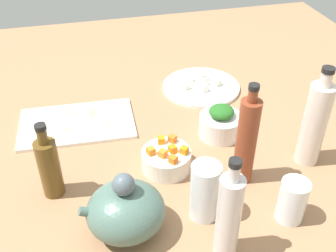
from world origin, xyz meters
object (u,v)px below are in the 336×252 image
Objects in this scene: cutting_board at (77,123)px; bottle_2 at (246,140)px; bottle_1 at (315,123)px; drinking_glass_0 at (292,201)px; bottle_0 at (229,216)px; bottle_3 at (49,166)px; plate_tofu at (201,87)px; drinking_glass_1 at (205,191)px; bowl_carrots at (166,160)px; bowl_greens at (220,126)px; teapot at (126,210)px.

cutting_board is 52.38cm from bottle_2.
bottle_1 reaches higher than bottle_2.
bottle_2 reaches higher than drinking_glass_0.
bottle_1 is (-58.24, 30.70, 11.45)cm from cutting_board.
bottle_0 is 1.23× the size of bottle_3.
bottle_2 is at bearing 7.32° from bottle_1.
bottle_1 is 1.36× the size of bottle_3.
bottle_0 reaches higher than plate_tofu.
bottle_0 reaches higher than drinking_glass_1.
bottle_1 reaches higher than bowl_carrots.
bottle_0 is at bearing 96.55° from drinking_glass_1.
plate_tofu is at bearing -88.06° from drinking_glass_0.
bottle_0 is at bearing 35.41° from bottle_1.
bowl_carrots is at bearing -44.90° from drinking_glass_0.
bottle_3 is at bearing 37.69° from plate_tofu.
bowl_carrots is at bearing -25.27° from bottle_2.
bottle_0 is (-27.04, 52.88, 10.17)cm from cutting_board.
bottle_0 is 2.36× the size of drinking_glass_0.
bottle_0 is at bearing 59.02° from bottle_2.
plate_tofu is 0.94× the size of bottle_1.
bottle_1 is (-36.85, 5.76, 9.29)cm from bowl_carrots.
bowl_greens is at bearing -92.59° from bottle_2.
drinking_glass_0 is at bearing 110.60° from bottle_2.
bowl_greens is 20.95cm from bowl_carrots.
bottle_0 is at bearing 101.43° from bowl_carrots.
cutting_board is 60.25cm from bottle_0.
bottle_1 is at bearing 152.21° from cutting_board.
drinking_glass_0 is at bearing 98.05° from bowl_greens.
bowl_greens is at bearing 84.13° from plate_tofu.
bottle_3 is (34.14, -25.91, -2.39)cm from bottle_0.
bowl_greens reaches higher than cutting_board.
bottle_3 is (65.34, -3.72, -3.67)cm from bottle_1.
bottle_3 is 36.33cm from drinking_glass_1.
bottle_1 is 65.55cm from bottle_3.
bottle_3 is (15.24, -15.69, 2.07)cm from teapot.
bottle_2 reaches higher than drinking_glass_1.
bottle_3 is (7.10, 26.97, 7.78)cm from cutting_board.
bowl_greens is (-39.69, 14.77, 2.71)cm from cutting_board.
teapot is at bearing 41.48° from bowl_greens.
drinking_glass_1 is at bearing 63.26° from bowl_greens.
bottle_1 reaches higher than teapot.
bottle_2 is 17.04cm from drinking_glass_0.
bottle_2 reaches higher than bowl_greens.
bowl_greens is at bearing -81.95° from drinking_glass_0.
drinking_glass_0 is 19.45cm from drinking_glass_1.
bottle_2 is (-30.72, -9.47, 5.78)cm from teapot.
drinking_glass_1 is at bearing 155.04° from bottle_3.
teapot is (-8.14, 42.66, 5.71)cm from cutting_board.
bowl_carrots is 0.46× the size of bottle_1.
drinking_glass_0 is at bearing 135.10° from bowl_carrots.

